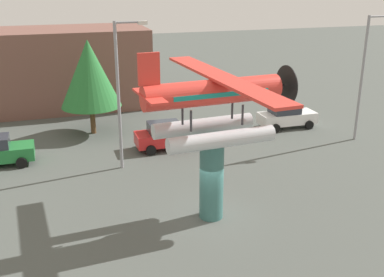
{
  "coord_description": "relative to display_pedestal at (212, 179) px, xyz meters",
  "views": [
    {
      "loc": [
        -6.58,
        -18.25,
        10.73
      ],
      "look_at": [
        0.0,
        3.0,
        2.86
      ],
      "focal_mm": 43.7,
      "sensor_mm": 36.0,
      "label": 1
    }
  ],
  "objects": [
    {
      "name": "storefront_building",
      "position": [
        -5.27,
        22.0,
        1.35
      ],
      "size": [
        13.61,
        6.87,
        6.51
      ],
      "primitive_type": "cube",
      "color": "brown",
      "rests_on": "ground"
    },
    {
      "name": "ground_plane",
      "position": [
        0.0,
        0.0,
        -1.91
      ],
      "size": [
        140.0,
        140.0,
        0.0
      ],
      "primitive_type": "plane",
      "color": "#4C514C"
    },
    {
      "name": "car_mid_red",
      "position": [
        0.31,
        9.4,
        -1.03
      ],
      "size": [
        4.2,
        2.02,
        1.76
      ],
      "color": "red",
      "rests_on": "ground"
    },
    {
      "name": "car_far_white",
      "position": [
        9.76,
        11.07,
        -1.03
      ],
      "size": [
        4.2,
        2.02,
        1.76
      ],
      "color": "white",
      "rests_on": "ground"
    },
    {
      "name": "streetlight_secondary",
      "position": [
        13.19,
        7.29,
        2.87
      ],
      "size": [
        1.84,
        0.28,
        8.27
      ],
      "color": "gray",
      "rests_on": "ground"
    },
    {
      "name": "streetlight_primary",
      "position": [
        -2.84,
        7.07,
        2.93
      ],
      "size": [
        1.84,
        0.28,
        8.39
      ],
      "color": "gray",
      "rests_on": "ground"
    },
    {
      "name": "display_pedestal",
      "position": [
        0.0,
        0.0,
        0.0
      ],
      "size": [
        1.1,
        1.1,
        3.81
      ],
      "primitive_type": "cylinder",
      "color": "#386B66",
      "rests_on": "ground"
    },
    {
      "name": "tree_east",
      "position": [
        -3.96,
        13.93,
        2.37
      ],
      "size": [
        4.15,
        4.15,
        6.6
      ],
      "color": "brown",
      "rests_on": "ground"
    },
    {
      "name": "floatplane_monument",
      "position": [
        0.13,
        0.01,
        3.58
      ],
      "size": [
        6.98,
        10.45,
        4.0
      ],
      "rotation": [
        0.0,
        0.0,
        0.08
      ],
      "color": "silver",
      "rests_on": "display_pedestal"
    }
  ]
}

